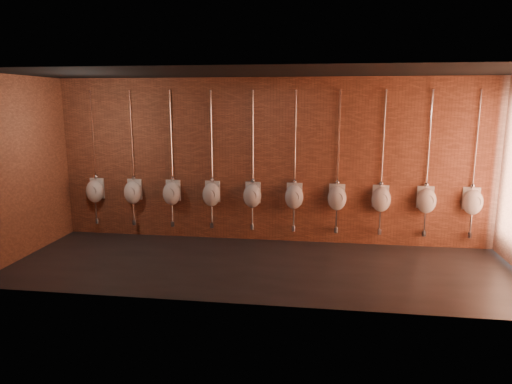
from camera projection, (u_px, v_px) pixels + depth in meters
ground at (260, 266)px, 7.75m from camera, size 8.50×8.50×0.00m
room_shell at (260, 148)px, 7.36m from camera, size 8.54×3.04×3.22m
urinal_0 at (95, 190)px, 9.40m from camera, size 0.39×0.34×2.71m
urinal_1 at (133, 192)px, 9.29m from camera, size 0.39×0.34×2.71m
urinal_2 at (172, 193)px, 9.17m from camera, size 0.39×0.34×2.71m
urinal_3 at (212, 194)px, 9.06m from camera, size 0.39×0.34×2.71m
urinal_4 at (252, 195)px, 8.95m from camera, size 0.39×0.34×2.71m
urinal_5 at (294, 196)px, 8.84m from camera, size 0.39×0.34×2.71m
urinal_6 at (337, 197)px, 8.73m from camera, size 0.39×0.34×2.71m
urinal_7 at (381, 199)px, 8.61m from camera, size 0.39×0.34×2.71m
urinal_8 at (426, 200)px, 8.50m from camera, size 0.39×0.34×2.71m
urinal_9 at (473, 201)px, 8.39m from camera, size 0.39×0.34×2.71m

